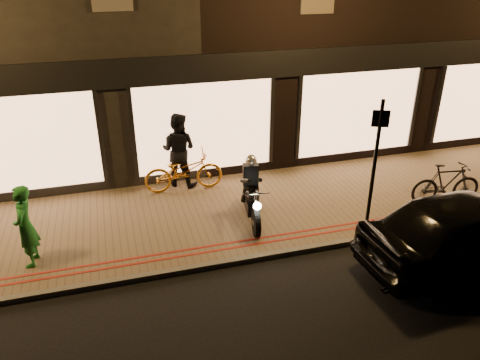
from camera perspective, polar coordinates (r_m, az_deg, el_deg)
name	(u,v)px	position (r m, az deg, el deg)	size (l,w,h in m)	color
ground	(248,263)	(9.72, 0.99, -10.11)	(90.00, 90.00, 0.00)	black
sidewalk	(224,214)	(11.31, -1.98, -4.15)	(50.00, 4.00, 0.12)	brown
kerb_stone	(247,259)	(9.72, 0.91, -9.66)	(50.00, 0.14, 0.12)	#59544C
red_kerb_lines	(241,244)	(10.08, 0.07, -7.79)	(50.00, 0.26, 0.01)	maroon
building_row	(170,3)	(16.74, -8.56, 20.51)	(48.00, 10.11, 8.50)	black
motorcycle	(252,196)	(10.67, 1.42, -1.97)	(0.65, 1.94, 1.59)	black
sign_post	(375,161)	(10.22, 16.13, 2.27)	(0.33, 0.16, 3.00)	black
bicycle_gold	(184,171)	(12.17, -6.89, 1.07)	(0.71, 2.03, 1.07)	orange
bicycle_dark	(446,184)	(12.50, 23.86, -0.41)	(0.50, 1.76, 1.06)	black
person_green	(25,226)	(9.96, -24.71, -5.16)	(0.62, 0.41, 1.70)	#1D6F28
person_dark	(178,150)	(12.32, -7.53, 3.67)	(0.96, 0.75, 1.98)	black
parked_car	(471,230)	(10.36, 26.32, -5.51)	(1.85, 4.59, 1.57)	black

